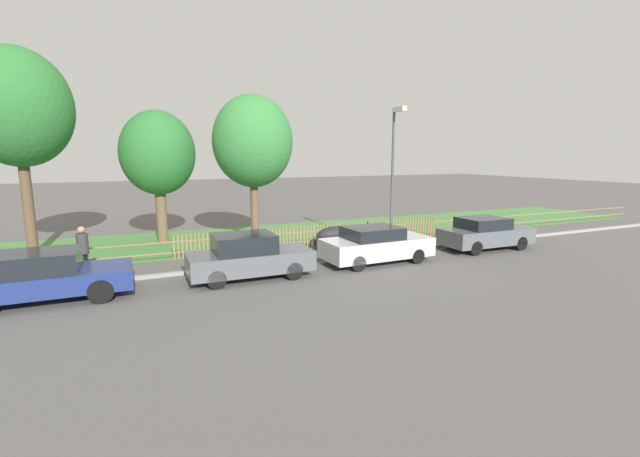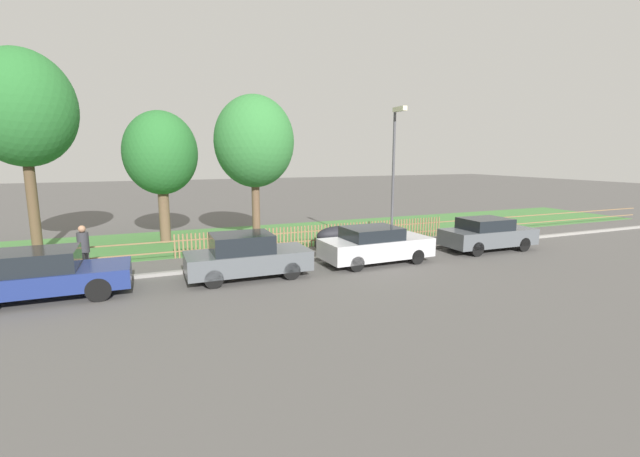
% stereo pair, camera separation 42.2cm
% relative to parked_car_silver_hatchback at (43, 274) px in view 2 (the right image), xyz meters
% --- Properties ---
extents(ground_plane, '(120.00, 120.00, 0.00)m').
position_rel_parked_car_silver_hatchback_xyz_m(ground_plane, '(10.12, 1.15, -0.73)').
color(ground_plane, '#565451').
extents(kerb_stone, '(43.25, 0.20, 0.12)m').
position_rel_parked_car_silver_hatchback_xyz_m(kerb_stone, '(10.12, 1.25, -0.67)').
color(kerb_stone, gray).
rests_on(kerb_stone, ground).
extents(grass_strip, '(43.25, 6.63, 0.01)m').
position_rel_parked_car_silver_hatchback_xyz_m(grass_strip, '(10.12, 6.97, -0.72)').
color(grass_strip, '#477F3D').
rests_on(grass_strip, ground).
extents(park_fence, '(43.25, 0.05, 0.97)m').
position_rel_parked_car_silver_hatchback_xyz_m(park_fence, '(10.12, 3.67, -0.24)').
color(park_fence, olive).
rests_on(park_fence, ground).
extents(parked_car_silver_hatchback, '(4.38, 1.83, 1.42)m').
position_rel_parked_car_silver_hatchback_xyz_m(parked_car_silver_hatchback, '(0.00, 0.00, 0.00)').
color(parked_car_silver_hatchback, navy).
rests_on(parked_car_silver_hatchback, ground).
extents(parked_car_black_saloon, '(4.04, 1.76, 1.49)m').
position_rel_parked_car_silver_hatchback_xyz_m(parked_car_black_saloon, '(5.77, -0.08, 0.01)').
color(parked_car_black_saloon, '#51565B').
rests_on(parked_car_black_saloon, ground).
extents(parked_car_navy_estate, '(4.22, 1.92, 1.38)m').
position_rel_parked_car_silver_hatchback_xyz_m(parked_car_navy_estate, '(10.72, 0.03, -0.02)').
color(parked_car_navy_estate, '#BCBCC1').
rests_on(parked_car_navy_estate, ground).
extents(parked_car_red_compact, '(4.04, 1.77, 1.40)m').
position_rel_parked_car_silver_hatchback_xyz_m(parked_car_red_compact, '(16.25, 0.12, -0.02)').
color(parked_car_red_compact, '#51565B').
rests_on(parked_car_red_compact, ground).
extents(covered_motorcycle, '(2.12, 0.92, 1.03)m').
position_rel_parked_car_silver_hatchback_xyz_m(covered_motorcycle, '(10.44, 2.65, -0.08)').
color(covered_motorcycle, black).
rests_on(covered_motorcycle, ground).
extents(tree_nearest_kerb, '(3.94, 3.94, 8.10)m').
position_rel_parked_car_silver_hatchback_xyz_m(tree_nearest_kerb, '(-1.39, 6.51, 5.08)').
color(tree_nearest_kerb, brown).
rests_on(tree_nearest_kerb, ground).
extents(tree_behind_motorcycle, '(3.28, 3.28, 6.03)m').
position_rel_parked_car_silver_hatchback_xyz_m(tree_behind_motorcycle, '(3.59, 7.23, 3.37)').
color(tree_behind_motorcycle, brown).
rests_on(tree_behind_motorcycle, ground).
extents(tree_mid_park, '(3.52, 3.52, 6.66)m').
position_rel_parked_car_silver_hatchback_xyz_m(tree_mid_park, '(7.44, 5.19, 3.89)').
color(tree_mid_park, brown).
rests_on(tree_mid_park, ground).
extents(pedestrian_near_fence, '(0.47, 0.47, 1.77)m').
position_rel_parked_car_silver_hatchback_xyz_m(pedestrian_near_fence, '(0.81, 1.97, 0.27)').
color(pedestrian_near_fence, slate).
rests_on(pedestrian_near_fence, ground).
extents(street_lamp, '(0.20, 0.79, 5.94)m').
position_rel_parked_car_silver_hatchback_xyz_m(street_lamp, '(12.42, 1.53, 2.99)').
color(street_lamp, '#47474C').
rests_on(street_lamp, ground).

